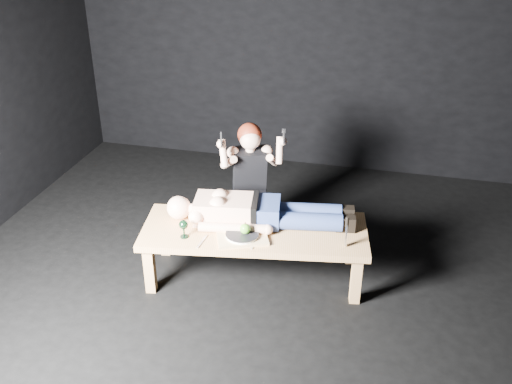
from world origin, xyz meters
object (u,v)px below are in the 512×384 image
at_px(kneeling_woman, 249,178).
at_px(carving_knife, 346,232).
at_px(serving_tray, 242,237).
at_px(table, 255,253).
at_px(lying_man, 262,209).
at_px(goblet, 184,229).

distance_m(kneeling_woman, carving_knife, 1.16).
height_order(kneeling_woman, serving_tray, kneeling_woman).
distance_m(kneeling_woman, serving_tray, 0.80).
relative_size(table, lying_man, 1.07).
relative_size(lying_man, carving_knife, 6.49).
bearing_deg(serving_tray, table, 70.46).
height_order(lying_man, serving_tray, lying_man).
xyz_separation_m(lying_man, serving_tray, (-0.09, -0.27, -0.11)).
distance_m(serving_tray, carving_knife, 0.79).
bearing_deg(lying_man, serving_tray, -117.12).
relative_size(kneeling_woman, carving_knife, 4.52).
xyz_separation_m(goblet, carving_knife, (1.21, 0.17, 0.05)).
height_order(lying_man, goblet, lying_man).
bearing_deg(goblet, lying_man, 34.56).
height_order(table, lying_man, lying_man).
bearing_deg(lying_man, carving_knife, -24.89).
height_order(kneeling_woman, carving_knife, kneeling_woman).
bearing_deg(serving_tray, goblet, -168.57).
xyz_separation_m(lying_man, goblet, (-0.52, -0.36, -0.05)).
bearing_deg(kneeling_woman, goblet, -128.68).
bearing_deg(kneeling_woman, lying_man, -85.46).
relative_size(table, kneeling_woman, 1.54).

